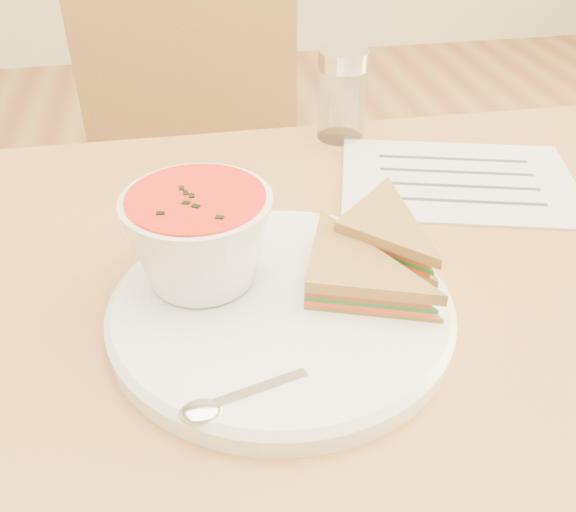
{
  "coord_description": "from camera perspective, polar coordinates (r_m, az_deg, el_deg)",
  "views": [
    {
      "loc": [
        -0.18,
        -0.46,
        1.12
      ],
      "look_at": [
        -0.1,
        -0.02,
        0.8
      ],
      "focal_mm": 40.0,
      "sensor_mm": 36.0,
      "label": 1
    }
  ],
  "objects": [
    {
      "name": "dining_table",
      "position": [
        0.89,
        6.28,
        -21.22
      ],
      "size": [
        1.0,
        0.7,
        0.75
      ],
      "primitive_type": null,
      "color": "#94572E",
      "rests_on": "floor"
    },
    {
      "name": "soup_bowl",
      "position": [
        0.55,
        -7.83,
        1.19
      ],
      "size": [
        0.13,
        0.13,
        0.09
      ],
      "primitive_type": null,
      "rotation": [
        0.0,
        0.0,
        0.06
      ],
      "color": "white",
      "rests_on": "plate"
    },
    {
      "name": "chair_far",
      "position": [
        1.17,
        -6.39,
        -0.64
      ],
      "size": [
        0.41,
        0.41,
        0.87
      ],
      "primitive_type": null,
      "rotation": [
        0.0,
        0.0,
        3.22
      ],
      "color": "brown",
      "rests_on": "floor"
    },
    {
      "name": "sandwich_half_a",
      "position": [
        0.53,
        1.44,
        -3.84
      ],
      "size": [
        0.15,
        0.15,
        0.03
      ],
      "primitive_type": null,
      "rotation": [
        0.0,
        0.0,
        -0.34
      ],
      "color": "olive",
      "rests_on": "plate"
    },
    {
      "name": "paper_menu",
      "position": [
        0.79,
        14.86,
        6.54
      ],
      "size": [
        0.32,
        0.27,
        0.0
      ],
      "primitive_type": null,
      "rotation": [
        0.0,
        0.0,
        -0.27
      ],
      "color": "white",
      "rests_on": "dining_table"
    },
    {
      "name": "spoon",
      "position": [
        0.47,
        -2.41,
        -11.76
      ],
      "size": [
        0.16,
        0.07,
        0.01
      ],
      "primitive_type": null,
      "rotation": [
        0.0,
        0.0,
        0.28
      ],
      "color": "silver",
      "rests_on": "plate"
    },
    {
      "name": "plate",
      "position": [
        0.56,
        -0.64,
        -4.8
      ],
      "size": [
        0.31,
        0.31,
        0.02
      ],
      "primitive_type": null,
      "rotation": [
        0.0,
        0.0,
        -0.04
      ],
      "color": "white",
      "rests_on": "dining_table"
    },
    {
      "name": "sandwich_half_b",
      "position": [
        0.59,
        4.06,
        1.69
      ],
      "size": [
        0.15,
        0.15,
        0.03
      ],
      "primitive_type": null,
      "rotation": [
        0.0,
        0.0,
        -0.79
      ],
      "color": "olive",
      "rests_on": "plate"
    },
    {
      "name": "condiment_shaker",
      "position": [
        0.86,
        4.82,
        14.07
      ],
      "size": [
        0.08,
        0.08,
        0.12
      ],
      "primitive_type": null,
      "rotation": [
        0.0,
        0.0,
        -0.24
      ],
      "color": "silver",
      "rests_on": "dining_table"
    }
  ]
}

